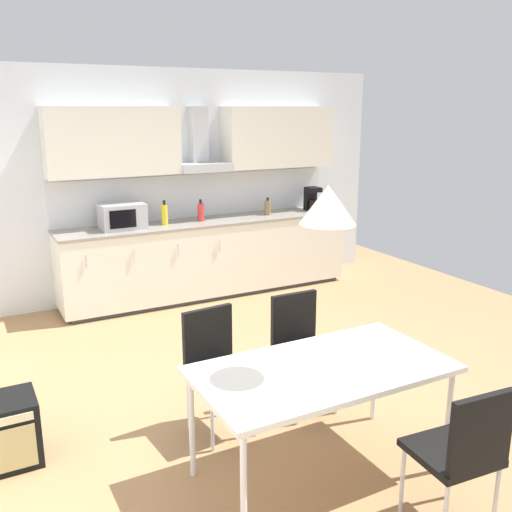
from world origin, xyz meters
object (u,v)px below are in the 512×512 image
chair_near_right (464,447)px  pendant_lamp (328,205)px  chair_far_right (300,340)px  bottle_yellow (165,214)px  chair_far_left (215,358)px  microwave (122,216)px  bottle_brown (268,207)px  coffee_maker (312,199)px  bottle_red (201,212)px  dining_table (322,373)px

chair_near_right → pendant_lamp: 1.45m
chair_far_right → pendant_lamp: pendant_lamp is taller
bottle_yellow → chair_far_left: 2.92m
microwave → chair_far_left: size_ratio=0.55×
chair_far_right → chair_near_right: bearing=-90.3°
bottle_brown → chair_far_left: bearing=-125.3°
bottle_brown → pendant_lamp: bearing=-114.4°
coffee_maker → bottle_red: bearing=-179.2°
microwave → bottle_yellow: 0.49m
dining_table → pendant_lamp: (0.00, 0.00, 1.02)m
microwave → chair_far_right: (0.56, -2.81, -0.53)m
coffee_maker → chair_far_right: 3.49m
microwave → chair_far_left: (-0.15, -2.81, -0.53)m
dining_table → chair_far_right: size_ratio=1.77×
chair_far_right → chair_far_left: size_ratio=1.00×
bottle_brown → microwave: bearing=179.7°
chair_near_right → dining_table: bearing=113.3°
bottle_red → dining_table: 3.70m
chair_far_right → pendant_lamp: (-0.35, -0.79, 1.17)m
bottle_red → chair_far_right: 2.88m
bottle_red → chair_near_right: 4.44m
chair_far_left → microwave: bearing=87.0°
bottle_yellow → dining_table: (-0.28, -3.60, -0.36)m
coffee_maker → bottle_yellow: 2.04m
microwave → chair_far_right: size_ratio=0.55×
bottle_brown → bottle_red: 0.90m
bottle_red → chair_far_right: bottle_red is taller
chair_near_right → bottle_yellow: bearing=90.8°
bottle_brown → chair_far_right: bearing=-114.6°
dining_table → chair_far_right: chair_far_right is taller
microwave → bottle_red: (0.94, 0.00, -0.03)m
coffee_maker → chair_far_left: coffee_maker is taller
microwave → bottle_red: bearing=0.3°
microwave → coffee_maker: 2.52m
chair_near_right → pendant_lamp: size_ratio=2.72×
chair_far_left → bottle_brown: bearing=54.7°
chair_near_right → chair_far_left: (-0.69, 1.58, 0.00)m
chair_far_left → pendant_lamp: bearing=-65.9°
bottle_red → bottle_yellow: 0.45m
bottle_red → dining_table: (-0.73, -3.61, -0.35)m
dining_table → chair_far_left: 0.88m
coffee_maker → chair_far_right: (-1.97, -2.84, -0.54)m
microwave → pendant_lamp: size_ratio=1.50×
coffee_maker → bottle_red: coffee_maker is taller
chair_far_left → chair_near_right: bearing=-66.3°
bottle_yellow → chair_far_right: bearing=-88.6°
coffee_maker → chair_far_left: (-2.67, -2.84, -0.54)m
chair_near_right → chair_far_left: 1.73m
bottle_red → chair_far_right: bearing=-97.7°
microwave → chair_far_right: microwave is taller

